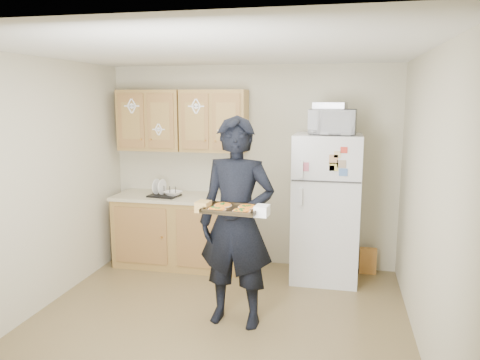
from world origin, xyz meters
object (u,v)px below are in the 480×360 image
(dish_rack, at_px, (164,191))
(baking_tray, at_px, (232,210))
(person, at_px, (237,223))
(microwave, at_px, (333,122))
(refrigerator, at_px, (326,208))

(dish_rack, bearing_deg, baking_tray, -51.97)
(person, xyz_separation_m, baking_tray, (0.03, -0.30, 0.19))
(microwave, xyz_separation_m, dish_rack, (-2.02, 0.02, -0.87))
(refrigerator, bearing_deg, person, -120.42)
(refrigerator, xyz_separation_m, baking_tray, (-0.74, -1.60, 0.32))
(baking_tray, xyz_separation_m, microwave, (0.78, 1.55, 0.67))
(person, relative_size, baking_tray, 4.19)
(microwave, height_order, dish_rack, microwave)
(refrigerator, relative_size, person, 0.87)
(refrigerator, distance_m, dish_rack, 1.98)
(dish_rack, bearing_deg, person, -46.66)
(person, bearing_deg, baking_tray, -79.58)
(person, bearing_deg, refrigerator, 64.79)
(refrigerator, relative_size, dish_rack, 4.78)
(person, height_order, baking_tray, person)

